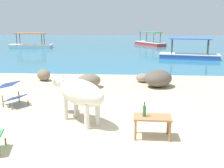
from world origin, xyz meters
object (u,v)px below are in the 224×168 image
object	(u,v)px
boat_white	(31,45)
low_bench_table	(152,120)
boat_blue	(189,55)
boat_red	(150,43)
cow	(79,92)
bottle	(144,111)
deck_chair_far	(12,92)

from	to	relation	value
boat_white	low_bench_table	bearing A→B (deg)	114.35
boat_blue	boat_white	bearing A→B (deg)	165.28
boat_white	boat_blue	world-z (taller)	same
low_bench_table	boat_red	size ratio (longest dim) A/B	0.21
cow	boat_red	size ratio (longest dim) A/B	0.45
bottle	deck_chair_far	world-z (taller)	bottle
boat_white	cow	bearing A→B (deg)	110.97
low_bench_table	deck_chair_far	xyz separation A→B (m)	(-3.79, 1.92, 0.01)
low_bench_table	boat_blue	bearing A→B (deg)	76.26
low_bench_table	boat_blue	size ratio (longest dim) A/B	0.20
bottle	deck_chair_far	bearing A→B (deg)	151.99
bottle	deck_chair_far	xyz separation A→B (m)	(-3.62, 1.92, -0.19)
bottle	boat_white	bearing A→B (deg)	116.35
deck_chair_far	boat_white	world-z (taller)	boat_white
deck_chair_far	boat_white	size ratio (longest dim) A/B	0.25
bottle	boat_white	size ratio (longest dim) A/B	0.08
cow	boat_white	distance (m)	18.90
cow	bottle	bearing A→B (deg)	-164.97
bottle	boat_red	world-z (taller)	boat_red
cow	boat_blue	world-z (taller)	boat_blue
deck_chair_far	boat_white	distance (m)	17.06
cow	boat_red	xyz separation A→B (m)	(3.01, 20.63, -0.47)
bottle	boat_red	distance (m)	21.47
bottle	boat_blue	bearing A→B (deg)	74.40
deck_chair_far	boat_red	xyz separation A→B (m)	(5.15, 19.49, -0.13)
low_bench_table	bottle	size ratio (longest dim) A/B	2.60
boat_red	boat_white	size ratio (longest dim) A/B	1.00
deck_chair_far	boat_blue	bearing A→B (deg)	88.17
cow	boat_white	xyz separation A→B (m)	(-7.50, 17.34, -0.47)
bottle	boat_blue	size ratio (longest dim) A/B	0.08
boat_blue	cow	bearing A→B (deg)	-101.88
deck_chair_far	cow	bearing A→B (deg)	4.74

